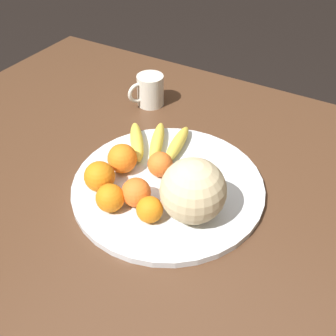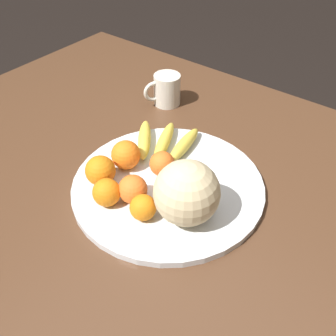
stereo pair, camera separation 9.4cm
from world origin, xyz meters
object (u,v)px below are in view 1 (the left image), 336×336
(banana_bunch, at_px, (156,143))
(melon, at_px, (193,191))
(orange_mid_center, at_px, (136,192))
(orange_front_right, at_px, (100,177))
(fruit_bowl, at_px, (168,185))
(ceramic_mug, at_px, (150,90))
(orange_top_small, at_px, (110,198))
(kitchen_table, at_px, (165,195))
(orange_front_left, at_px, (150,210))
(orange_back_left, at_px, (159,164))
(orange_back_right, at_px, (122,158))

(banana_bunch, bearing_deg, melon, -154.09)
(orange_mid_center, bearing_deg, orange_front_right, 0.78)
(fruit_bowl, xyz_separation_m, ceramic_mug, (0.25, -0.32, 0.04))
(melon, height_order, orange_top_small, melon)
(orange_mid_center, bearing_deg, ceramic_mug, -61.55)
(kitchen_table, xyz_separation_m, orange_front_left, (-0.06, 0.17, 0.13))
(kitchen_table, height_order, melon, melon)
(banana_bunch, height_order, orange_back_left, orange_back_left)
(fruit_bowl, bearing_deg, melon, 147.86)
(banana_bunch, bearing_deg, kitchen_table, -158.26)
(orange_back_left, relative_size, orange_back_right, 0.85)
(orange_front_right, distance_m, ceramic_mug, 0.43)
(fruit_bowl, xyz_separation_m, orange_back_left, (0.04, -0.02, 0.04))
(orange_front_right, relative_size, orange_top_small, 1.13)
(kitchen_table, distance_m, orange_top_small, 0.23)
(fruit_bowl, height_order, orange_mid_center, orange_mid_center)
(fruit_bowl, bearing_deg, ceramic_mug, -51.43)
(orange_back_right, height_order, orange_top_small, orange_back_right)
(banana_bunch, relative_size, orange_top_small, 3.16)
(fruit_bowl, distance_m, orange_front_left, 0.13)
(fruit_bowl, relative_size, orange_back_right, 6.33)
(banana_bunch, height_order, orange_top_small, orange_top_small)
(kitchen_table, xyz_separation_m, fruit_bowl, (-0.03, 0.04, 0.09))
(ceramic_mug, bearing_deg, orange_mid_center, 118.45)
(orange_front_right, height_order, orange_back_right, same)
(banana_bunch, distance_m, orange_back_left, 0.11)
(banana_bunch, height_order, orange_front_left, orange_front_left)
(kitchen_table, relative_size, banana_bunch, 7.85)
(orange_front_right, relative_size, orange_back_left, 1.17)
(melon, bearing_deg, ceramic_mug, -47.16)
(orange_front_right, bearing_deg, orange_top_small, 145.74)
(melon, distance_m, orange_mid_center, 0.14)
(orange_top_small, bearing_deg, kitchen_table, -101.24)
(orange_back_right, bearing_deg, ceramic_mug, -68.93)
(orange_back_left, height_order, ceramic_mug, ceramic_mug)
(melon, distance_m, orange_back_right, 0.23)
(fruit_bowl, relative_size, orange_mid_center, 6.93)
(orange_front_right, bearing_deg, banana_bunch, -99.55)
(fruit_bowl, relative_size, orange_front_right, 6.38)
(fruit_bowl, height_order, orange_back_right, orange_back_right)
(orange_back_left, distance_m, orange_top_small, 0.16)
(orange_back_right, bearing_deg, fruit_bowl, -173.66)
(orange_front_right, bearing_deg, orange_front_left, 170.82)
(melon, bearing_deg, orange_top_small, 24.47)
(fruit_bowl, bearing_deg, orange_front_right, 36.07)
(melon, height_order, ceramic_mug, melon)
(fruit_bowl, height_order, orange_top_small, orange_top_small)
(banana_bunch, height_order, ceramic_mug, ceramic_mug)
(melon, bearing_deg, orange_back_left, -30.95)
(kitchen_table, xyz_separation_m, banana_bunch, (0.06, -0.06, 0.11))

